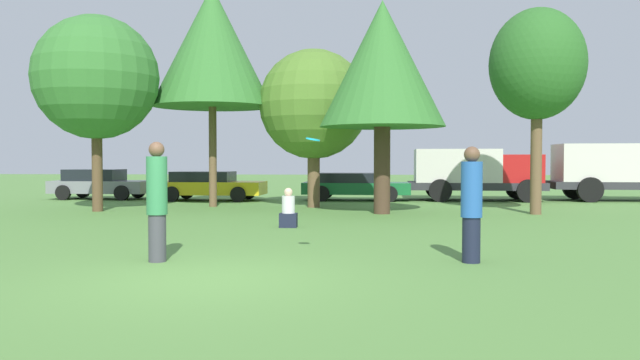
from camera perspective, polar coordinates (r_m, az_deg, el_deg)
ground_plane at (r=8.99m, az=-10.31°, el=-8.85°), size 120.00×120.00×0.00m
person_thrower at (r=10.53m, az=-14.63°, el=-1.80°), size 0.34×0.34×1.96m
person_catcher at (r=10.39m, az=13.63°, el=-2.08°), size 0.34×0.34×1.88m
frisbee at (r=10.18m, az=-0.64°, el=3.72°), size 0.24×0.23×0.08m
bystander_sitting at (r=15.42m, az=-2.90°, el=-2.87°), size 0.43×0.36×0.97m
tree_0 at (r=21.49m, az=-19.71°, el=8.74°), size 3.95×3.95×6.27m
tree_1 at (r=22.75m, az=-9.79°, el=11.88°), size 4.24×4.24×7.76m
tree_2 at (r=21.87m, az=-0.58°, el=6.87°), size 3.80×3.80×5.49m
tree_3 at (r=19.50m, az=5.70°, el=10.39°), size 3.86×3.86×6.52m
tree_4 at (r=20.30m, az=19.17°, el=9.83°), size 2.85×2.85×6.24m
parked_car_grey at (r=27.95m, az=-19.44°, el=-0.31°), size 4.10×1.98×1.25m
parked_car_yellow at (r=25.83m, az=-10.06°, el=-0.46°), size 4.37×2.11×1.18m
parked_car_green at (r=25.58m, az=3.15°, el=-0.50°), size 4.41×2.00×1.12m
delivery_truck_red at (r=26.24m, az=13.87°, el=0.79°), size 5.46×2.60×2.09m
delivery_truck_black at (r=27.93m, az=25.79°, el=0.92°), size 5.80×2.44×2.29m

